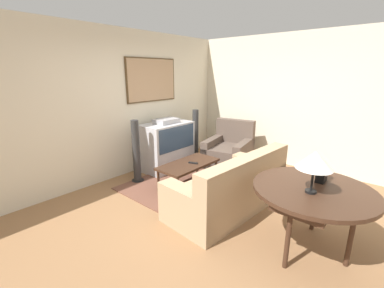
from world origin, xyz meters
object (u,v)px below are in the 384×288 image
object	(u,v)px
couch	(230,190)
table_lamp	(315,160)
speaker_tower_right	(195,136)
console_table	(313,193)
armchair	(229,151)
speaker_tower_left	(136,153)
tv	(167,145)
coffee_table	(188,165)
mantel_clock	(322,174)

from	to	relation	value
couch	table_lamp	size ratio (longest dim) A/B	4.34
speaker_tower_right	console_table	bearing A→B (deg)	-117.66
couch	armchair	size ratio (longest dim) A/B	1.72
speaker_tower_left	speaker_tower_right	bearing A→B (deg)	0.00
tv	coffee_table	size ratio (longest dim) A/B	0.95
armchair	console_table	size ratio (longest dim) A/B	0.89
armchair	speaker_tower_left	xyz separation A→B (m)	(-1.84, 0.78, 0.25)
couch	speaker_tower_left	size ratio (longest dim) A/B	1.69
speaker_tower_right	speaker_tower_left	bearing A→B (deg)	180.00
table_lamp	mantel_clock	bearing A→B (deg)	-0.16
tv	mantel_clock	distance (m)	3.10
couch	tv	bearing A→B (deg)	-102.29
couch	mantel_clock	size ratio (longest dim) A/B	10.33
coffee_table	couch	bearing A→B (deg)	-101.03
coffee_table	console_table	world-z (taller)	console_table
armchair	mantel_clock	xyz separation A→B (m)	(-1.53, -2.20, 0.55)
couch	mantel_clock	bearing A→B (deg)	96.01
coffee_table	speaker_tower_left	xyz separation A→B (m)	(-0.46, 0.84, 0.16)
console_table	speaker_tower_left	size ratio (longest dim) A/B	1.10
table_lamp	speaker_tower_left	bearing A→B (deg)	89.08
console_table	table_lamp	size ratio (longest dim) A/B	2.84
mantel_clock	speaker_tower_left	world-z (taller)	speaker_tower_left
tv	speaker_tower_left	distance (m)	0.82
mantel_clock	coffee_table	bearing A→B (deg)	85.96
armchair	mantel_clock	size ratio (longest dim) A/B	6.02
armchair	couch	bearing A→B (deg)	-68.11
armchair	tv	bearing A→B (deg)	-141.58
console_table	table_lamp	world-z (taller)	table_lamp
coffee_table	table_lamp	xyz separation A→B (m)	(-0.51, -2.13, 0.72)
armchair	speaker_tower_right	size ratio (longest dim) A/B	0.98
armchair	speaker_tower_right	world-z (taller)	speaker_tower_right
table_lamp	console_table	bearing A→B (deg)	2.46
console_table	speaker_tower_left	xyz separation A→B (m)	(-0.09, 2.97, -0.15)
tv	coffee_table	bearing A→B (deg)	-111.58
coffee_table	speaker_tower_right	xyz separation A→B (m)	(1.18, 0.84, 0.16)
table_lamp	tv	bearing A→B (deg)	74.06
tv	couch	bearing A→B (deg)	-106.24
mantel_clock	speaker_tower_left	distance (m)	3.01
tv	mantel_clock	bearing A→B (deg)	-99.52
speaker_tower_left	speaker_tower_right	distance (m)	1.64
armchair	coffee_table	distance (m)	1.38
console_table	speaker_tower_left	bearing A→B (deg)	91.66
tv	table_lamp	world-z (taller)	table_lamp
speaker_tower_left	speaker_tower_right	size ratio (longest dim) A/B	1.00
armchair	coffee_table	world-z (taller)	armchair
tv	armchair	size ratio (longest dim) A/B	0.94
table_lamp	armchair	bearing A→B (deg)	49.33
couch	mantel_clock	distance (m)	1.27
mantel_clock	speaker_tower_right	xyz separation A→B (m)	(1.33, 2.97, -0.31)
couch	armchair	xyz separation A→B (m)	(1.57, 1.05, -0.01)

